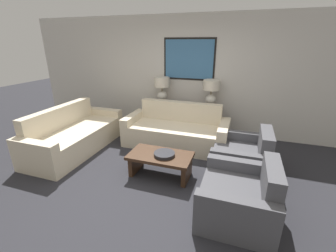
% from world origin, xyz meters
% --- Properties ---
extents(ground_plane, '(20.00, 20.00, 0.00)m').
position_xyz_m(ground_plane, '(0.00, 0.00, 0.00)').
color(ground_plane, '#28282D').
extents(back_wall, '(8.28, 0.12, 2.65)m').
position_xyz_m(back_wall, '(0.00, 2.48, 1.33)').
color(back_wall, beige).
rests_on(back_wall, ground_plane).
extents(console_table, '(1.60, 0.39, 0.73)m').
position_xyz_m(console_table, '(0.00, 2.20, 0.37)').
color(console_table, '#332319').
rests_on(console_table, ground_plane).
extents(table_lamp_left, '(0.36, 0.36, 0.57)m').
position_xyz_m(table_lamp_left, '(-0.57, 2.20, 1.09)').
color(table_lamp_left, silver).
rests_on(table_lamp_left, console_table).
extents(table_lamp_right, '(0.36, 0.36, 0.57)m').
position_xyz_m(table_lamp_right, '(0.57, 2.20, 1.09)').
color(table_lamp_right, silver).
rests_on(table_lamp_right, console_table).
extents(couch_by_back_wall, '(2.12, 0.90, 0.86)m').
position_xyz_m(couch_by_back_wall, '(0.00, 1.50, 0.29)').
color(couch_by_back_wall, beige).
rests_on(couch_by_back_wall, ground_plane).
extents(couch_by_side, '(0.90, 2.12, 0.86)m').
position_xyz_m(couch_by_side, '(-1.88, 0.63, 0.29)').
color(couch_by_side, beige).
rests_on(couch_by_side, ground_plane).
extents(coffee_table, '(1.01, 0.55, 0.38)m').
position_xyz_m(coffee_table, '(0.10, 0.29, 0.27)').
color(coffee_table, '#3D2616').
rests_on(coffee_table, ground_plane).
extents(decorative_bowl, '(0.33, 0.33, 0.05)m').
position_xyz_m(decorative_bowl, '(0.17, 0.27, 0.41)').
color(decorative_bowl, '#232328').
rests_on(decorative_bowl, coffee_table).
extents(armchair_near_back_wall, '(0.89, 1.00, 0.77)m').
position_xyz_m(armchair_near_back_wall, '(1.36, 0.83, 0.27)').
color(armchair_near_back_wall, '#4C4C51').
rests_on(armchair_near_back_wall, ground_plane).
extents(armchair_near_camera, '(0.89, 1.00, 0.77)m').
position_xyz_m(armchair_near_camera, '(1.36, -0.25, 0.27)').
color(armchair_near_camera, '#4C4C51').
rests_on(armchair_near_camera, ground_plane).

